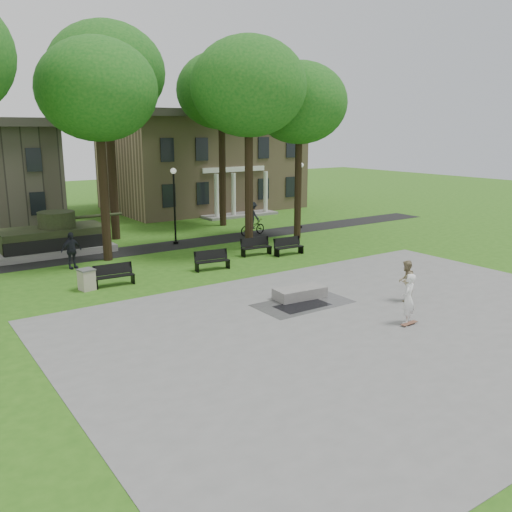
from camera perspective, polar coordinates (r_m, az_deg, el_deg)
The scene contains 24 objects.
ground at distance 23.93m, azimuth 3.63°, elevation -3.85°, with size 120.00×120.00×0.00m, color #2A5B15.
plaza at distance 20.44m, azimuth 12.35°, elevation -7.11°, with size 22.00×16.00×0.02m, color gray.
footpath at distance 33.89m, azimuth -8.97°, elevation 1.09°, with size 44.00×2.60×0.01m, color black.
building_right at distance 50.25m, azimuth -5.75°, elevation 10.05°, with size 17.00×12.00×8.60m.
tree_1 at distance 30.14m, azimuth -16.35°, elevation 16.38°, with size 6.20×6.20×11.63m.
tree_2 at distance 31.92m, azimuth -0.78°, elevation 17.32°, with size 6.60×6.60×12.16m.
tree_3 at distance 35.35m, azimuth 4.60°, elevation 15.71°, with size 6.00×6.00×11.19m.
tree_4 at distance 36.26m, azimuth -15.47°, elevation 18.07°, with size 7.20×7.20×13.50m.
tree_5 at distance 40.30m, azimuth -3.67°, elevation 16.92°, with size 6.40×6.40×12.44m.
lamp_mid at distance 33.91m, azimuth -8.59°, elevation 5.89°, with size 0.36×0.36×4.73m.
lamp_right at distance 39.28m, azimuth 4.71°, elevation 6.96°, with size 0.36×0.36×4.73m.
tank_monument at distance 33.46m, azimuth -20.54°, elevation 1.74°, with size 7.45×3.40×2.40m.
puddle at distance 22.14m, azimuth 4.90°, elevation -5.23°, with size 2.20×1.20×0.00m, color black.
concrete_block at distance 23.07m, azimuth 4.64°, elevation -3.88°, with size 2.20×1.00×0.45m, color gray.
skateboard at distance 20.74m, azimuth 15.83°, elevation -6.89°, with size 0.78×0.20×0.07m, color brown.
skateboarder at distance 20.61m, azimuth 15.72°, elevation -4.35°, with size 0.69×0.45×1.88m, color white.
friend_watching at distance 23.33m, azimuth 15.51°, elevation -2.52°, with size 0.83×0.65×1.72m, color #998862.
pedestrian_walker at distance 29.33m, azimuth -18.87°, elevation 0.55°, with size 1.12×0.46×1.90m, color #20202B.
cyclist at distance 36.76m, azimuth -0.37°, elevation 3.65°, with size 2.16×1.26×2.27m.
park_bench_0 at distance 25.66m, azimuth -14.76°, elevation -1.88°, with size 1.83×0.64×1.00m.
park_bench_1 at distance 27.73m, azimuth -4.71°, elevation -0.38°, with size 1.84×0.76×1.00m.
park_bench_2 at distance 30.86m, azimuth -0.05°, elevation 1.05°, with size 1.83×0.69×1.00m.
park_bench_3 at distance 31.01m, azimuth 3.39°, elevation 1.09°, with size 1.81×0.58×1.00m.
trash_bin at distance 25.29m, azimuth -17.40°, elevation -2.36°, with size 0.77×0.77×0.96m.
Camera 1 is at (-14.18, -17.98, 6.97)m, focal length 38.00 mm.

